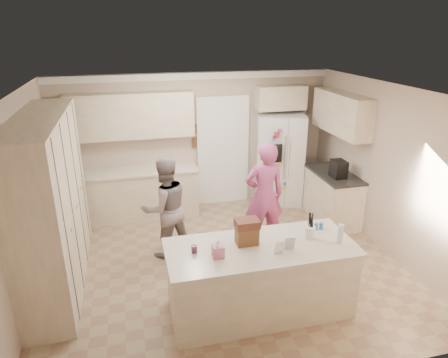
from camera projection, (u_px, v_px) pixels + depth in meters
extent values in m
cube|color=#94805D|center=(223.00, 265.00, 6.05)|extent=(5.20, 4.60, 0.02)
cube|color=white|center=(223.00, 90.00, 5.11)|extent=(5.20, 4.60, 0.02)
cube|color=#C7B09B|center=(195.00, 141.00, 7.67)|extent=(5.20, 0.02, 2.60)
cube|color=#C7B09B|center=(286.00, 281.00, 3.49)|extent=(5.20, 0.02, 2.60)
cube|color=#C7B09B|center=(21.00, 204.00, 5.00)|extent=(0.02, 4.60, 2.60)
cube|color=#C7B09B|center=(387.00, 170.00, 6.16)|extent=(0.02, 4.60, 2.60)
cube|color=white|center=(193.00, 76.00, 7.18)|extent=(5.20, 0.08, 0.12)
cube|color=beige|center=(51.00, 204.00, 5.29)|extent=(0.60, 2.60, 2.35)
cube|color=beige|center=(138.00, 194.00, 7.44)|extent=(2.20, 0.60, 0.88)
cube|color=#EEDDC6|center=(136.00, 171.00, 7.27)|extent=(2.24, 0.63, 0.04)
cube|color=beige|center=(131.00, 116.00, 7.03)|extent=(2.20, 0.35, 0.80)
cube|color=black|center=(223.00, 152.00, 7.86)|extent=(0.90, 0.06, 2.10)
cube|color=white|center=(223.00, 153.00, 7.82)|extent=(1.02, 0.03, 2.22)
cube|color=brown|center=(196.00, 129.00, 7.55)|extent=(0.15, 0.02, 0.20)
cube|color=brown|center=(196.00, 143.00, 7.65)|extent=(0.15, 0.02, 0.20)
cube|color=white|center=(280.00, 159.00, 7.93)|extent=(1.06, 0.92, 1.80)
cube|color=gray|center=(286.00, 165.00, 7.60)|extent=(0.02, 0.02, 1.78)
cube|color=black|center=(276.00, 153.00, 7.46)|extent=(0.22, 0.03, 0.35)
cylinder|color=silver|center=(285.00, 158.00, 7.53)|extent=(0.02, 0.02, 0.85)
cylinder|color=silver|center=(290.00, 157.00, 7.55)|extent=(0.02, 0.02, 0.85)
cube|color=beige|center=(281.00, 98.00, 7.58)|extent=(0.95, 0.35, 0.45)
cube|color=beige|center=(332.00, 197.00, 7.31)|extent=(0.60, 1.20, 0.88)
cube|color=#2D2B28|center=(334.00, 174.00, 7.14)|extent=(0.63, 1.24, 0.04)
cube|color=beige|center=(341.00, 113.00, 6.97)|extent=(0.35, 1.50, 0.70)
cube|color=black|center=(338.00, 169.00, 6.89)|extent=(0.22, 0.28, 0.30)
cube|color=beige|center=(260.00, 280.00, 4.94)|extent=(2.20, 0.90, 0.88)
cube|color=#EEDDC6|center=(261.00, 248.00, 4.77)|extent=(2.28, 0.96, 0.05)
cylinder|color=white|center=(310.00, 232.00, 4.93)|extent=(0.13, 0.13, 0.15)
cube|color=pink|center=(218.00, 251.00, 4.52)|extent=(0.13, 0.13, 0.14)
cone|color=white|center=(218.00, 243.00, 4.48)|extent=(0.08, 0.08, 0.08)
cube|color=brown|center=(247.00, 235.00, 4.78)|extent=(0.26, 0.18, 0.22)
cube|color=#592D1E|center=(247.00, 224.00, 4.72)|extent=(0.28, 0.20, 0.10)
cylinder|color=#59263F|center=(194.00, 249.00, 4.61)|extent=(0.07, 0.07, 0.09)
cube|color=white|center=(279.00, 247.00, 4.59)|extent=(0.12, 0.06, 0.16)
cube|color=silver|center=(290.00, 243.00, 4.66)|extent=(0.12, 0.05, 0.16)
cylinder|color=silver|center=(340.00, 234.00, 4.79)|extent=(0.07, 0.07, 0.24)
cylinder|color=#3564A7|center=(316.00, 227.00, 5.13)|extent=(0.05, 0.05, 0.09)
cylinder|color=#3564A7|center=(321.00, 226.00, 5.14)|extent=(0.05, 0.05, 0.09)
imported|color=gray|center=(165.00, 208.00, 6.05)|extent=(0.93, 0.82, 1.60)
imported|color=#BF4796|center=(264.00, 196.00, 6.29)|extent=(0.65, 0.44, 1.75)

